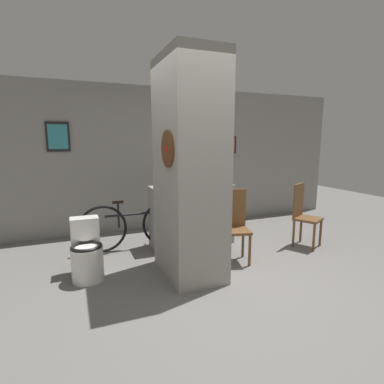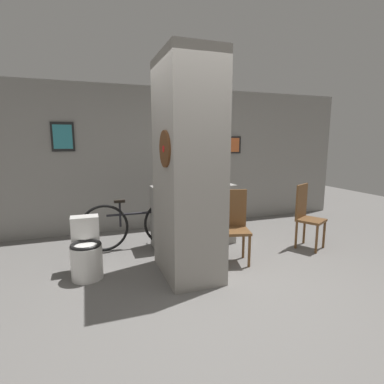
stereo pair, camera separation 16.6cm
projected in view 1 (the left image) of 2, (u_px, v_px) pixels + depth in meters
The scene contains 9 objects.
ground_plane at pixel (217, 288), 3.38m from camera, with size 14.00×14.00×0.00m, color slate.
wall_back at pixel (154, 159), 5.56m from camera, with size 8.00×0.09×2.60m.
pillar_center at pixel (189, 169), 3.56m from camera, with size 0.66×0.99×2.60m.
counter_shelf at pixel (192, 215), 4.74m from camera, with size 1.31×0.44×0.95m.
toilet at pixel (87, 254), 3.57m from camera, with size 0.37×0.53×0.71m.
chair_near_pillar at pixel (234, 223), 4.09m from camera, with size 0.44×0.44×0.98m.
chair_by_doorway at pixel (304, 213), 4.66m from camera, with size 0.49×0.49×0.98m.
bicycle at pixel (135, 225), 4.56m from camera, with size 1.66×0.42×0.77m.
bottle_tall at pixel (192, 178), 4.71m from camera, with size 0.09×0.09×0.29m.
Camera 1 is at (-1.44, -2.81, 1.64)m, focal length 28.00 mm.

